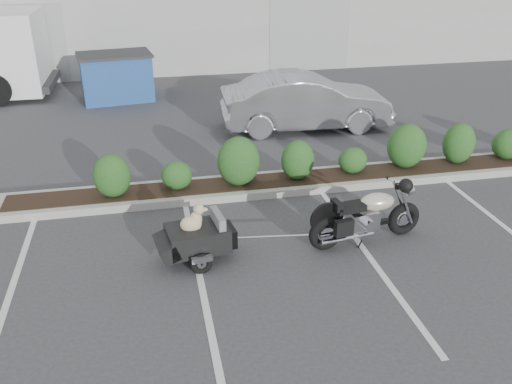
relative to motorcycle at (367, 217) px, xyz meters
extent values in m
plane|color=#38383A|center=(-1.31, 0.18, -0.47)|extent=(90.00, 90.00, 0.00)
cube|color=#9E9E93|center=(-0.31, 2.38, -0.40)|extent=(12.00, 1.00, 0.15)
cube|color=#9EA099|center=(-1.31, 17.18, 1.53)|extent=(26.00, 10.00, 4.00)
torus|color=black|center=(-0.72, -0.08, -0.18)|extent=(0.61, 0.23, 0.59)
torus|color=black|center=(0.72, 0.12, -0.18)|extent=(0.61, 0.23, 0.59)
cylinder|color=silver|center=(-0.72, -0.08, -0.18)|extent=(0.26, 0.14, 0.25)
cylinder|color=silver|center=(0.72, 0.12, -0.18)|extent=(0.22, 0.12, 0.21)
cylinder|color=silver|center=(0.68, 0.03, 0.15)|extent=(0.38, 0.10, 0.78)
cylinder|color=silver|center=(0.65, 0.20, 0.15)|extent=(0.38, 0.10, 0.78)
cylinder|color=silver|center=(0.52, 0.09, 0.48)|extent=(0.12, 0.62, 0.03)
cylinder|color=silver|center=(0.77, 0.13, 0.34)|extent=(0.13, 0.17, 0.16)
sphere|color=black|center=(0.52, -0.17, 0.59)|extent=(0.26, 0.26, 0.23)
cube|color=silver|center=(-0.06, 0.01, -0.05)|extent=(0.52, 0.36, 0.30)
cube|color=black|center=(0.02, 0.02, -0.16)|extent=(0.80, 0.20, 0.07)
ellipsoid|color=beige|center=(0.17, 0.04, 0.24)|extent=(0.62, 0.41, 0.29)
cube|color=black|center=(-0.32, -0.02, 0.22)|extent=(0.52, 0.33, 0.11)
cube|color=black|center=(-0.56, -0.06, 0.30)|extent=(0.14, 0.28, 0.14)
cylinder|color=silver|center=(-0.39, -0.19, -0.24)|extent=(0.93, 0.21, 0.08)
cylinder|color=silver|center=(-0.43, 0.12, -0.24)|extent=(0.93, 0.21, 0.08)
cube|color=black|center=(-0.51, -0.30, 0.02)|extent=(0.31, 0.16, 0.26)
cube|color=black|center=(-2.77, 0.02, -0.07)|extent=(1.01, 0.76, 0.37)
cube|color=slate|center=(-2.44, 0.06, 0.17)|extent=(0.18, 0.56, 0.26)
cube|color=slate|center=(-2.73, 0.02, 0.02)|extent=(0.69, 0.63, 0.04)
cube|color=black|center=(-3.25, -0.05, -0.13)|extent=(0.42, 0.68, 0.32)
cube|color=black|center=(-2.28, 0.09, -0.12)|extent=(0.24, 0.46, 0.30)
torus|color=black|center=(-2.76, -0.36, -0.31)|extent=(0.35, 0.14, 0.34)
torus|color=black|center=(-2.86, 0.38, -0.31)|extent=(0.35, 0.14, 0.34)
cube|color=silver|center=(-2.76, -0.40, -0.21)|extent=(0.32, 0.11, 0.09)
cube|color=silver|center=(-2.87, 0.42, -0.21)|extent=(0.32, 0.11, 0.09)
cylinder|color=black|center=(-2.81, 0.01, -0.31)|extent=(0.15, 0.79, 0.04)
cylinder|color=silver|center=(-2.07, 0.12, -0.18)|extent=(0.53, 0.10, 0.03)
ellipsoid|color=#C8B587|center=(-2.86, 0.02, 0.18)|extent=(0.36, 0.27, 0.26)
ellipsoid|color=#C8B587|center=(-2.78, 0.03, 0.25)|extent=(0.21, 0.20, 0.24)
sphere|color=#C8B587|center=(-2.73, 0.04, 0.41)|extent=(0.19, 0.19, 0.17)
ellipsoid|color=#C8B587|center=(-2.65, 0.05, 0.39)|extent=(0.13, 0.09, 0.06)
sphere|color=black|center=(-2.60, 0.05, 0.39)|extent=(0.04, 0.04, 0.03)
ellipsoid|color=#C8B587|center=(-2.75, -0.02, 0.43)|extent=(0.05, 0.04, 0.09)
ellipsoid|color=#C8B587|center=(-2.77, 0.08, 0.43)|extent=(0.05, 0.04, 0.09)
cylinder|color=#C8B587|center=(-2.74, -0.02, 0.08)|extent=(0.04, 0.04, 0.11)
cylinder|color=#C8B587|center=(-2.76, 0.08, 0.08)|extent=(0.04, 0.04, 0.11)
imported|color=#ADADB4|center=(0.68, 5.78, 0.24)|extent=(4.41, 1.73, 1.43)
cube|color=#1C478E|center=(-4.17, 9.55, 0.21)|extent=(2.20, 1.62, 1.35)
cube|color=#2D2D30|center=(-4.17, 9.55, 0.91)|extent=(2.33, 1.75, 0.07)
cube|color=white|center=(-7.44, 10.78, 0.89)|extent=(2.21, 2.53, 2.39)
cube|color=black|center=(-7.44, 10.78, 0.56)|extent=(0.12, 2.06, 1.08)
cylinder|color=black|center=(-7.63, 11.97, 0.02)|extent=(0.98, 0.32, 0.98)
camera|label=1|loc=(-3.36, -7.24, 4.18)|focal=38.00mm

